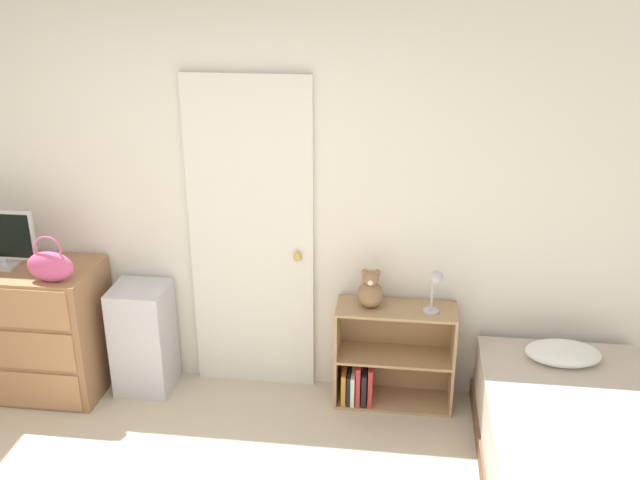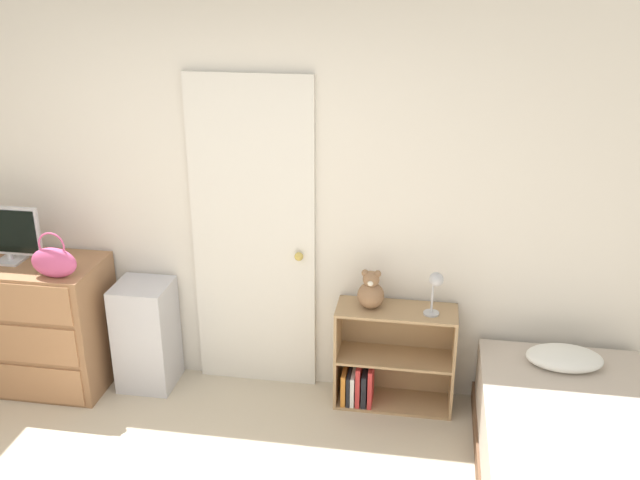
% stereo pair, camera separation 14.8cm
% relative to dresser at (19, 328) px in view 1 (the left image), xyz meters
% --- Properties ---
extents(wall_back, '(10.00, 0.06, 2.55)m').
position_rel_dresser_xyz_m(wall_back, '(1.40, 0.32, 0.83)').
color(wall_back, silver).
rests_on(wall_back, ground_plane).
extents(door_closed, '(0.80, 0.09, 2.08)m').
position_rel_dresser_xyz_m(door_closed, '(1.52, 0.27, 0.60)').
color(door_closed, silver).
rests_on(door_closed, ground_plane).
extents(dresser, '(1.10, 0.54, 0.88)m').
position_rel_dresser_xyz_m(dresser, '(0.00, 0.00, 0.00)').
color(dresser, '#996B47').
rests_on(dresser, ground_plane).
extents(handbag, '(0.29, 0.11, 0.29)m').
position_rel_dresser_xyz_m(handbag, '(0.38, -0.17, 0.54)').
color(handbag, '#C64C7F').
rests_on(handbag, dresser).
extents(storage_bin, '(0.36, 0.35, 0.74)m').
position_rel_dresser_xyz_m(storage_bin, '(0.81, 0.10, -0.07)').
color(storage_bin, silver).
rests_on(storage_bin, ground_plane).
extents(bookshelf, '(0.75, 0.29, 0.68)m').
position_rel_dresser_xyz_m(bookshelf, '(2.39, 0.14, -0.15)').
color(bookshelf, tan).
rests_on(bookshelf, ground_plane).
extents(teddy_bear, '(0.17, 0.17, 0.25)m').
position_rel_dresser_xyz_m(teddy_bear, '(2.29, 0.12, 0.35)').
color(teddy_bear, '#8C6647').
rests_on(teddy_bear, bookshelf).
extents(desk_lamp, '(0.11, 0.10, 0.28)m').
position_rel_dresser_xyz_m(desk_lamp, '(2.68, 0.09, 0.44)').
color(desk_lamp, '#B2B2B7').
rests_on(desk_lamp, bookshelf).
extents(bed, '(0.99, 1.93, 0.57)m').
position_rel_dresser_xyz_m(bed, '(3.45, -0.68, -0.21)').
color(bed, brown).
rests_on(bed, ground_plane).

